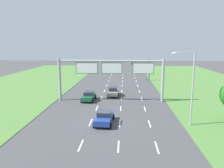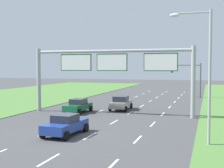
{
  "view_description": "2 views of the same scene",
  "coord_description": "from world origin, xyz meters",
  "px_view_note": "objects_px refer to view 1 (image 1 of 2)",
  "views": [
    {
      "loc": [
        2.22,
        -24.66,
        9.22
      ],
      "look_at": [
        0.29,
        9.29,
        3.02
      ],
      "focal_mm": 35.0,
      "sensor_mm": 36.0,
      "label": 1
    },
    {
      "loc": [
        9.83,
        -20.62,
        4.94
      ],
      "look_at": [
        0.74,
        8.56,
        3.28
      ],
      "focal_mm": 50.0,
      "sensor_mm": 36.0,
      "label": 2
    }
  ],
  "objects_px": {
    "car_near_red": "(113,92)",
    "car_mid_lane": "(89,96)",
    "car_lead_silver": "(104,117)",
    "sign_gantry": "(112,71)",
    "street_lamp": "(190,82)",
    "traffic_light_mast": "(142,66)"
  },
  "relations": [
    {
      "from": "street_lamp",
      "to": "car_mid_lane",
      "type": "bearing_deg",
      "value": 141.33
    },
    {
      "from": "traffic_light_mast",
      "to": "car_near_red",
      "type": "bearing_deg",
      "value": -110.74
    },
    {
      "from": "car_near_red",
      "to": "street_lamp",
      "type": "xyz_separation_m",
      "value": [
        9.33,
        -14.1,
        4.28
      ]
    },
    {
      "from": "car_near_red",
      "to": "car_mid_lane",
      "type": "relative_size",
      "value": 1.02
    },
    {
      "from": "car_mid_lane",
      "to": "street_lamp",
      "type": "distance_m",
      "value": 17.38
    },
    {
      "from": "car_near_red",
      "to": "car_lead_silver",
      "type": "bearing_deg",
      "value": -93.38
    },
    {
      "from": "car_mid_lane",
      "to": "sign_gantry",
      "type": "distance_m",
      "value": 5.68
    },
    {
      "from": "car_lead_silver",
      "to": "traffic_light_mast",
      "type": "bearing_deg",
      "value": 80.88
    },
    {
      "from": "car_mid_lane",
      "to": "traffic_light_mast",
      "type": "height_order",
      "value": "traffic_light_mast"
    },
    {
      "from": "car_mid_lane",
      "to": "sign_gantry",
      "type": "xyz_separation_m",
      "value": [
        3.81,
        0.0,
        4.21
      ]
    },
    {
      "from": "car_mid_lane",
      "to": "street_lamp",
      "type": "height_order",
      "value": "street_lamp"
    },
    {
      "from": "car_mid_lane",
      "to": "traffic_light_mast",
      "type": "bearing_deg",
      "value": 66.0
    },
    {
      "from": "car_near_red",
      "to": "car_mid_lane",
      "type": "height_order",
      "value": "car_near_red"
    },
    {
      "from": "car_near_red",
      "to": "car_mid_lane",
      "type": "distance_m",
      "value": 5.23
    },
    {
      "from": "car_lead_silver",
      "to": "car_mid_lane",
      "type": "height_order",
      "value": "car_lead_silver"
    },
    {
      "from": "car_near_red",
      "to": "car_lead_silver",
      "type": "xyz_separation_m",
      "value": [
        -0.27,
        -14.03,
        -0.04
      ]
    },
    {
      "from": "car_near_red",
      "to": "car_lead_silver",
      "type": "height_order",
      "value": "car_near_red"
    },
    {
      "from": "car_lead_silver",
      "to": "car_near_red",
      "type": "bearing_deg",
      "value": 91.99
    },
    {
      "from": "traffic_light_mast",
      "to": "street_lamp",
      "type": "bearing_deg",
      "value": -84.71
    },
    {
      "from": "car_near_red",
      "to": "sign_gantry",
      "type": "height_order",
      "value": "sign_gantry"
    },
    {
      "from": "car_near_red",
      "to": "sign_gantry",
      "type": "xyz_separation_m",
      "value": [
        -0.01,
        -3.58,
        4.16
      ]
    },
    {
      "from": "car_lead_silver",
      "to": "traffic_light_mast",
      "type": "xyz_separation_m",
      "value": [
        6.71,
        31.05,
        3.11
      ]
    }
  ]
}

